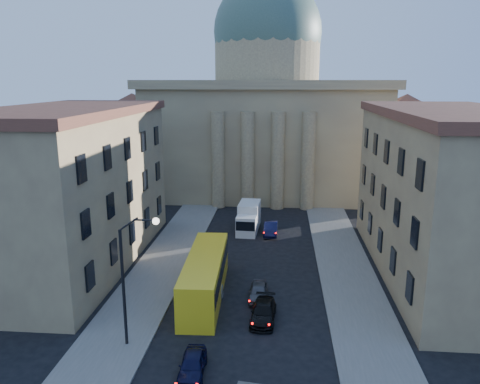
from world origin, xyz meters
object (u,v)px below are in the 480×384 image
at_px(street_lamp, 131,271).
at_px(box_truck, 248,218).
at_px(car_left_near, 193,365).
at_px(city_bus, 205,275).

bearing_deg(street_lamp, box_truck, 76.84).
bearing_deg(car_left_near, street_lamp, 146.23).
relative_size(street_lamp, city_bus, 0.73).
xyz_separation_m(street_lamp, car_left_near, (4.35, -2.67, -4.66)).
bearing_deg(car_left_near, city_bus, 92.71).
height_order(car_left_near, box_truck, box_truck).
relative_size(car_left_near, city_bus, 0.31).
height_order(street_lamp, box_truck, street_lamp).
bearing_deg(city_bus, box_truck, 80.21).
xyz_separation_m(car_left_near, city_bus, (-0.88, 10.28, 1.19)).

